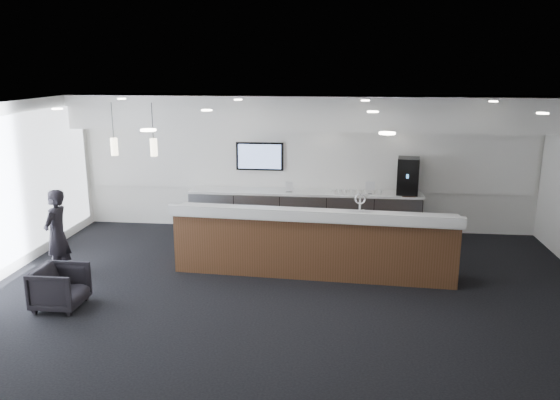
# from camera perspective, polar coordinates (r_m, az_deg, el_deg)

# --- Properties ---
(ground) EXTENTS (10.00, 10.00, 0.00)m
(ground) POSITION_cam_1_polar(r_m,az_deg,el_deg) (8.70, 0.82, -10.60)
(ground) COLOR black
(ground) RESTS_ON ground
(ceiling) EXTENTS (10.00, 8.00, 0.02)m
(ceiling) POSITION_cam_1_polar(r_m,az_deg,el_deg) (7.94, 0.89, 9.50)
(ceiling) COLOR black
(ceiling) RESTS_ON back_wall
(back_wall) EXTENTS (10.00, 0.02, 3.00)m
(back_wall) POSITION_cam_1_polar(r_m,az_deg,el_deg) (12.09, 2.65, 3.87)
(back_wall) COLOR white
(back_wall) RESTS_ON ground
(soffit_bulkhead) EXTENTS (10.00, 0.90, 0.70)m
(soffit_bulkhead) POSITION_cam_1_polar(r_m,az_deg,el_deg) (11.50, 2.57, 9.13)
(soffit_bulkhead) COLOR white
(soffit_bulkhead) RESTS_ON back_wall
(alcove_panel) EXTENTS (9.80, 0.06, 1.40)m
(alcove_panel) POSITION_cam_1_polar(r_m,az_deg,el_deg) (12.04, 2.64, 4.31)
(alcove_panel) COLOR white
(alcove_panel) RESTS_ON back_wall
(back_credenza) EXTENTS (5.06, 0.66, 0.95)m
(back_credenza) POSITION_cam_1_polar(r_m,az_deg,el_deg) (11.96, 2.48, -1.26)
(back_credenza) COLOR gray
(back_credenza) RESTS_ON ground
(wall_tv) EXTENTS (1.05, 0.08, 0.62)m
(wall_tv) POSITION_cam_1_polar(r_m,az_deg,el_deg) (12.08, -2.13, 4.58)
(wall_tv) COLOR black
(wall_tv) RESTS_ON back_wall
(pendant_left) EXTENTS (0.12, 0.12, 0.30)m
(pendant_left) POSITION_cam_1_polar(r_m,az_deg,el_deg) (9.33, -13.55, 5.15)
(pendant_left) COLOR #FFEFC6
(pendant_left) RESTS_ON ceiling
(pendant_right) EXTENTS (0.12, 0.12, 0.30)m
(pendant_right) POSITION_cam_1_polar(r_m,az_deg,el_deg) (9.59, -17.50, 5.12)
(pendant_right) COLOR #FFEFC6
(pendant_right) RESTS_ON ceiling
(ceiling_can_lights) EXTENTS (7.00, 5.00, 0.02)m
(ceiling_can_lights) POSITION_cam_1_polar(r_m,az_deg,el_deg) (7.94, 0.89, 9.29)
(ceiling_can_lights) COLOR white
(ceiling_can_lights) RESTS_ON ceiling
(service_counter) EXTENTS (5.00, 1.12, 1.49)m
(service_counter) POSITION_cam_1_polar(r_m,az_deg,el_deg) (9.62, 3.47, -4.49)
(service_counter) COLOR #4E301A
(service_counter) RESTS_ON ground
(coffee_machine) EXTENTS (0.50, 0.60, 0.77)m
(coffee_machine) POSITION_cam_1_polar(r_m,az_deg,el_deg) (11.83, 13.23, 2.46)
(coffee_machine) COLOR black
(coffee_machine) RESTS_ON back_credenza
(info_sign_left) EXTENTS (0.16, 0.03, 0.22)m
(info_sign_left) POSITION_cam_1_polar(r_m,az_deg,el_deg) (11.73, 0.97, 1.38)
(info_sign_left) COLOR white
(info_sign_left) RESTS_ON back_credenza
(info_sign_right) EXTENTS (0.20, 0.03, 0.26)m
(info_sign_right) POSITION_cam_1_polar(r_m,az_deg,el_deg) (11.71, 9.40, 1.27)
(info_sign_right) COLOR white
(info_sign_right) RESTS_ON back_credenza
(armchair) EXTENTS (0.72, 0.70, 0.65)m
(armchair) POSITION_cam_1_polar(r_m,az_deg,el_deg) (9.04, -21.99, -8.45)
(armchair) COLOR black
(armchair) RESTS_ON ground
(lounge_guest) EXTENTS (0.40, 0.59, 1.57)m
(lounge_guest) POSITION_cam_1_polar(r_m,az_deg,el_deg) (10.15, -22.30, -3.33)
(lounge_guest) COLOR black
(lounge_guest) RESTS_ON ground
(cup_0) EXTENTS (0.10, 0.10, 0.09)m
(cup_0) POSITION_cam_1_polar(r_m,az_deg,el_deg) (11.73, 10.42, 0.82)
(cup_0) COLOR white
(cup_0) RESTS_ON back_credenza
(cup_1) EXTENTS (0.14, 0.14, 0.09)m
(cup_1) POSITION_cam_1_polar(r_m,az_deg,el_deg) (11.72, 9.74, 0.84)
(cup_1) COLOR white
(cup_1) RESTS_ON back_credenza
(cup_2) EXTENTS (0.12, 0.12, 0.09)m
(cup_2) POSITION_cam_1_polar(r_m,az_deg,el_deg) (11.71, 9.05, 0.86)
(cup_2) COLOR white
(cup_2) RESTS_ON back_credenza
(cup_3) EXTENTS (0.13, 0.13, 0.09)m
(cup_3) POSITION_cam_1_polar(r_m,az_deg,el_deg) (11.70, 8.37, 0.88)
(cup_3) COLOR white
(cup_3) RESTS_ON back_credenza
(cup_4) EXTENTS (0.14, 0.14, 0.09)m
(cup_4) POSITION_cam_1_polar(r_m,az_deg,el_deg) (11.70, 7.68, 0.90)
(cup_4) COLOR white
(cup_4) RESTS_ON back_credenza
(cup_5) EXTENTS (0.11, 0.11, 0.09)m
(cup_5) POSITION_cam_1_polar(r_m,az_deg,el_deg) (11.70, 7.00, 0.91)
(cup_5) COLOR white
(cup_5) RESTS_ON back_credenza
(cup_6) EXTENTS (0.14, 0.14, 0.09)m
(cup_6) POSITION_cam_1_polar(r_m,az_deg,el_deg) (11.70, 6.31, 0.93)
(cup_6) COLOR white
(cup_6) RESTS_ON back_credenza
(cup_7) EXTENTS (0.12, 0.12, 0.09)m
(cup_7) POSITION_cam_1_polar(r_m,az_deg,el_deg) (11.70, 5.63, 0.95)
(cup_7) COLOR white
(cup_7) RESTS_ON back_credenza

